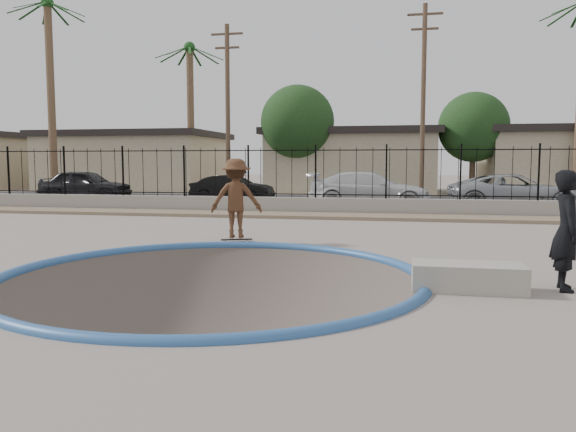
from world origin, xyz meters
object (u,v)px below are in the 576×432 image
at_px(skateboard, 236,240).
at_px(car_c, 370,190).
at_px(car_b, 232,189).
at_px(skater, 236,203).
at_px(car_a, 86,185).
at_px(concrete_ledge, 468,277).
at_px(videographer, 567,231).
at_px(car_d, 515,192).

height_order(skateboard, car_c, car_c).
xyz_separation_m(car_b, car_c, (6.33, -1.60, 0.10)).
relative_size(skater, car_c, 0.37).
bearing_deg(car_a, concrete_ledge, -138.74).
distance_m(videographer, car_b, 18.76).
height_order(concrete_ledge, car_d, car_d).
distance_m(skateboard, car_b, 12.59).
bearing_deg(car_b, car_d, -95.55).
distance_m(concrete_ledge, car_b, 18.32).
height_order(car_b, car_c, car_c).
distance_m(car_c, car_d, 5.59).
bearing_deg(car_a, car_b, -93.33).
bearing_deg(car_a, skateboard, -140.40).
bearing_deg(skater, car_b, -82.05).
xyz_separation_m(videographer, car_a, (-17.35, 15.89, -0.11)).
relative_size(car_c, car_d, 1.00).
bearing_deg(videographer, car_c, 18.10).
bearing_deg(car_b, car_c, -102.10).
height_order(concrete_ledge, car_c, car_c).
distance_m(car_b, car_c, 6.53).
distance_m(skater, skateboard, 0.88).
distance_m(skater, car_b, 12.58).
distance_m(skater, concrete_ledge, 6.40).
height_order(videographer, car_c, videographer).
distance_m(car_a, car_d, 19.38).
xyz_separation_m(concrete_ledge, car_d, (3.36, 14.58, 0.53)).
relative_size(car_a, car_d, 0.87).
height_order(skater, concrete_ledge, skater).
bearing_deg(videographer, car_a, 51.34).
bearing_deg(car_b, car_a, 92.09).
xyz_separation_m(videographer, concrete_ledge, (-1.40, -0.30, -0.69)).
xyz_separation_m(car_a, car_b, (7.39, 0.00, -0.12)).
xyz_separation_m(skateboard, car_b, (-3.78, 12.00, 0.60)).
bearing_deg(car_d, concrete_ledge, 162.54).
bearing_deg(skater, car_d, -137.59).
xyz_separation_m(skater, car_b, (-3.78, 12.00, -0.28)).
bearing_deg(skateboard, car_d, 32.33).
distance_m(skateboard, car_a, 16.41).
xyz_separation_m(concrete_ledge, car_c, (-2.24, 14.58, 0.56)).
bearing_deg(videographer, concrete_ledge, 105.76).
xyz_separation_m(skateboard, car_d, (8.15, 10.40, 0.68)).
relative_size(skater, videographer, 1.05).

